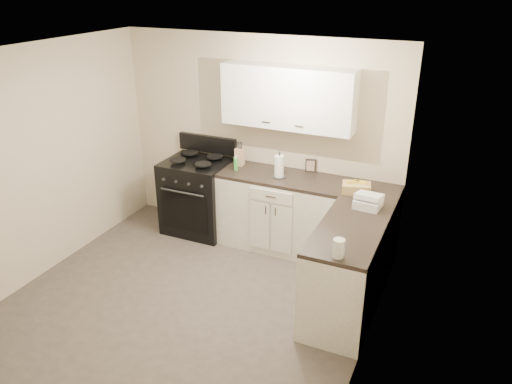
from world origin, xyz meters
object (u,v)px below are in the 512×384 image
at_px(wicker_basket, 356,188).
at_px(countertop_grill, 368,203).
at_px(knife_block, 240,157).
at_px(stove, 198,197).
at_px(paper_towel, 279,167).

xyz_separation_m(wicker_basket, countertop_grill, (0.20, -0.33, -0.00)).
relative_size(knife_block, countertop_grill, 0.85).
height_order(knife_block, countertop_grill, knife_block).
distance_m(stove, countertop_grill, 2.36).
relative_size(wicker_basket, countertop_grill, 1.19).
height_order(knife_block, wicker_basket, knife_block).
distance_m(knife_block, wicker_basket, 1.53).
bearing_deg(wicker_basket, stove, 177.54).
xyz_separation_m(stove, wicker_basket, (2.06, -0.09, 0.53)).
xyz_separation_m(paper_towel, countertop_grill, (1.13, -0.40, -0.08)).
bearing_deg(paper_towel, wicker_basket, -4.05).
bearing_deg(paper_towel, stove, 178.85).
relative_size(stove, paper_towel, 3.76).
bearing_deg(knife_block, countertop_grill, -16.82).
height_order(stove, countertop_grill, countertop_grill).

